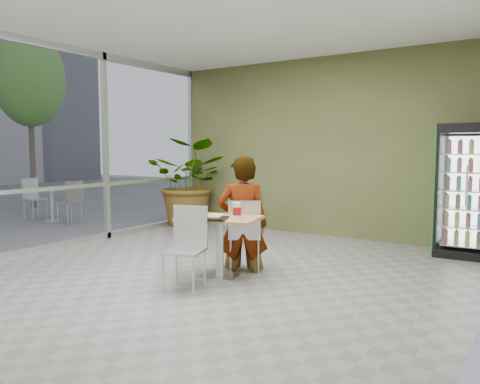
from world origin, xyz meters
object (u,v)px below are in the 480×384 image
object	(u,v)px
dining_table	(220,235)
chair_near	(187,240)
chair_far	(245,229)
potted_plant	(191,182)
soda_cup	(237,210)
beverage_fridge	(470,191)
seated_woman	(243,225)
cafeteria_tray	(208,218)

from	to	relation	value
dining_table	chair_near	xyz separation A→B (m)	(-0.07, -0.52, 0.01)
chair_far	potted_plant	world-z (taller)	potted_plant
soda_cup	dining_table	bearing A→B (deg)	-163.59
beverage_fridge	potted_plant	world-z (taller)	beverage_fridge
seated_woman	cafeteria_tray	size ratio (longest dim) A/B	4.07
chair_near	cafeteria_tray	world-z (taller)	chair_near
chair_near	cafeteria_tray	distance (m)	0.38
chair_near	beverage_fridge	world-z (taller)	beverage_fridge
chair_near	seated_woman	world-z (taller)	seated_woman
seated_woman	potted_plant	world-z (taller)	potted_plant
beverage_fridge	potted_plant	size ratio (longest dim) A/B	1.09
beverage_fridge	chair_near	bearing A→B (deg)	-126.95
beverage_fridge	dining_table	bearing A→B (deg)	-130.57
chair_near	potted_plant	bearing A→B (deg)	111.54
soda_cup	beverage_fridge	size ratio (longest dim) A/B	0.09
chair_far	seated_woman	size ratio (longest dim) A/B	0.52
seated_woman	cafeteria_tray	world-z (taller)	seated_woman
chair_near	cafeteria_tray	size ratio (longest dim) A/B	2.11
soda_cup	beverage_fridge	bearing A→B (deg)	53.13
soda_cup	chair_near	bearing A→B (deg)	-116.32
chair_far	soda_cup	bearing A→B (deg)	78.30
soda_cup	potted_plant	bearing A→B (deg)	136.88
soda_cup	chair_far	bearing A→B (deg)	109.73
seated_woman	soda_cup	xyz separation A→B (m)	(0.19, -0.41, 0.25)
chair_near	seated_woman	distance (m)	1.00
chair_far	cafeteria_tray	distance (m)	0.70
dining_table	beverage_fridge	xyz separation A→B (m)	(2.35, 2.92, 0.43)
dining_table	soda_cup	xyz separation A→B (m)	(0.21, 0.06, 0.30)
chair_far	beverage_fridge	world-z (taller)	beverage_fridge
chair_far	dining_table	bearing A→B (deg)	49.01
dining_table	soda_cup	size ratio (longest dim) A/B	5.86
dining_table	chair_far	bearing A→B (deg)	80.44
cafeteria_tray	potted_plant	distance (m)	4.23
dining_table	seated_woman	size ratio (longest dim) A/B	0.60
soda_cup	seated_woman	bearing A→B (deg)	114.35
seated_woman	cafeteria_tray	bearing A→B (deg)	56.22
dining_table	chair_far	size ratio (longest dim) A/B	1.16
cafeteria_tray	chair_near	bearing A→B (deg)	-103.39
chair_far	cafeteria_tray	size ratio (longest dim) A/B	2.11
cafeteria_tray	beverage_fridge	size ratio (longest dim) A/B	0.23
dining_table	beverage_fridge	bearing A→B (deg)	51.12
chair_far	potted_plant	distance (m)	3.84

